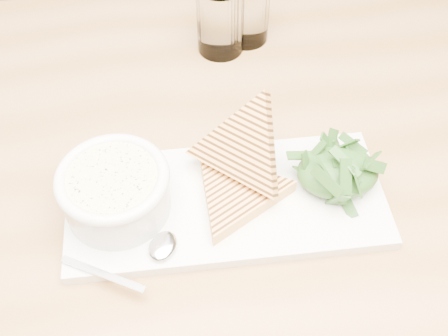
{
  "coord_description": "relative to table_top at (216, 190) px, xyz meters",
  "views": [
    {
      "loc": [
        -0.12,
        -0.37,
        1.31
      ],
      "look_at": [
        -0.06,
        0.06,
        0.78
      ],
      "focal_mm": 45.0,
      "sensor_mm": 36.0,
      "label": 1
    }
  ],
  "objects": [
    {
      "name": "platter",
      "position": [
        0.01,
        -0.04,
        0.03
      ],
      "size": [
        0.4,
        0.18,
        0.02
      ],
      "primitive_type": "cube",
      "rotation": [
        0.0,
        0.0,
        -0.02
      ],
      "color": "silver",
      "rests_on": "table_top"
    },
    {
      "name": "spoon_handle",
      "position": [
        -0.14,
        -0.13,
        0.04
      ],
      "size": [
        0.09,
        0.06,
        0.0
      ],
      "primitive_type": "cube",
      "rotation": [
        0.0,
        0.0,
        -0.52
      ],
      "color": "silver",
      "rests_on": "platter"
    },
    {
      "name": "sandwich_flat",
      "position": [
        0.02,
        -0.04,
        0.04
      ],
      "size": [
        0.21,
        0.21,
        0.02
      ],
      "primitive_type": null,
      "rotation": [
        0.0,
        0.0,
        0.53
      ],
      "color": "#D89447",
      "rests_on": "platter"
    },
    {
      "name": "sandwich_lean",
      "position": [
        0.03,
        -0.0,
        0.08
      ],
      "size": [
        0.22,
        0.22,
        0.17
      ],
      "primitive_type": null,
      "rotation": [
        0.82,
        0.0,
        -0.74
      ],
      "color": "#D89447",
      "rests_on": "sandwich_flat"
    },
    {
      "name": "spoon_bowl",
      "position": [
        -0.07,
        -0.1,
        0.04
      ],
      "size": [
        0.05,
        0.05,
        0.01
      ],
      "primitive_type": "ellipsoid",
      "rotation": [
        0.0,
        0.0,
        -0.52
      ],
      "color": "silver",
      "rests_on": "platter"
    },
    {
      "name": "arugula_pile",
      "position": [
        0.15,
        -0.03,
        0.06
      ],
      "size": [
        0.11,
        0.1,
        0.05
      ],
      "primitive_type": null,
      "color": "#3C6927",
      "rests_on": "platter"
    },
    {
      "name": "soup",
      "position": [
        -0.12,
        -0.04,
        0.09
      ],
      "size": [
        0.11,
        0.11,
        0.01
      ],
      "primitive_type": "cylinder",
      "color": "beige",
      "rests_on": "soup_bowl"
    },
    {
      "name": "glass_near",
      "position": [
        0.04,
        0.27,
        0.08
      ],
      "size": [
        0.07,
        0.07,
        0.11
      ],
      "primitive_type": "cylinder",
      "color": "white",
      "rests_on": "table_top"
    },
    {
      "name": "glass_far",
      "position": [
        0.09,
        0.29,
        0.07
      ],
      "size": [
        0.07,
        0.07,
        0.11
      ],
      "primitive_type": "cylinder",
      "color": "white",
      "rests_on": "table_top"
    },
    {
      "name": "soup_bowl",
      "position": [
        -0.12,
        -0.04,
        0.06
      ],
      "size": [
        0.13,
        0.13,
        0.05
      ],
      "primitive_type": "cylinder",
      "color": "silver",
      "rests_on": "platter"
    },
    {
      "name": "bowl_rim",
      "position": [
        -0.12,
        -0.04,
        0.09
      ],
      "size": [
        0.13,
        0.13,
        0.01
      ],
      "primitive_type": "torus",
      "color": "silver",
      "rests_on": "soup_bowl"
    },
    {
      "name": "table_top",
      "position": [
        0.0,
        0.0,
        0.0
      ],
      "size": [
        1.34,
        0.9,
        0.04
      ],
      "primitive_type": "cube",
      "rotation": [
        0.0,
        0.0,
        -0.0
      ],
      "color": "#956A41",
      "rests_on": "ground"
    },
    {
      "name": "salad_base",
      "position": [
        0.15,
        -0.03,
        0.05
      ],
      "size": [
        0.1,
        0.08,
        0.04
      ],
      "primitive_type": "ellipsoid",
      "color": "black",
      "rests_on": "platter"
    }
  ]
}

